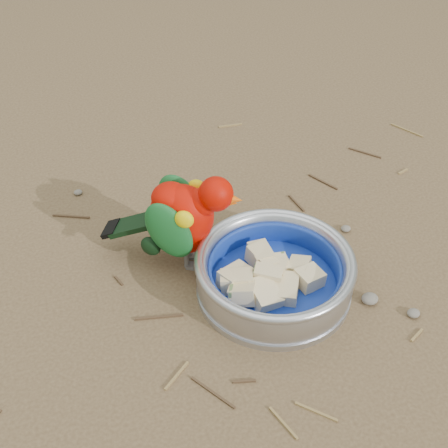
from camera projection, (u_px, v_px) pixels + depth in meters
name	position (u px, v px, depth m)	size (l,w,h in m)	color
ground	(248.00, 301.00, 0.85)	(60.00, 60.00, 0.00)	brown
food_bowl	(274.00, 287.00, 0.86)	(0.21, 0.21, 0.02)	#B2B2BA
bowl_wall	(275.00, 271.00, 0.84)	(0.21, 0.21, 0.04)	#B2B2BA
fruit_wedges	(274.00, 275.00, 0.84)	(0.13, 0.13, 0.03)	beige
lory_parrot	(184.00, 222.00, 0.86)	(0.09, 0.18, 0.15)	#B60B00
ground_debris	(245.00, 293.00, 0.85)	(0.90, 0.80, 0.01)	olive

